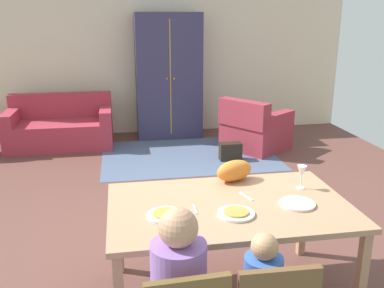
{
  "coord_description": "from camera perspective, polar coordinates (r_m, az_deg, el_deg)",
  "views": [
    {
      "loc": [
        -0.62,
        -3.95,
        2.04
      ],
      "look_at": [
        0.04,
        -0.07,
        0.85
      ],
      "focal_mm": 39.73,
      "sensor_mm": 36.0,
      "label": 1
    }
  ],
  "objects": [
    {
      "name": "ground_plane",
      "position": [
        4.95,
        -1.64,
        -7.64
      ],
      "size": [
        6.94,
        6.23,
        0.02
      ],
      "primitive_type": "cube",
      "color": "brown"
    },
    {
      "name": "fork",
      "position": [
        2.96,
        0.43,
        -8.73
      ],
      "size": [
        0.02,
        0.15,
        0.01
      ],
      "primitive_type": "cube",
      "rotation": [
        0.0,
        0.0,
        -0.04
      ],
      "color": "silver",
      "rests_on": "dining_table"
    },
    {
      "name": "handbag",
      "position": [
        6.26,
        5.18,
        -1.01
      ],
      "size": [
        0.32,
        0.16,
        0.26
      ],
      "primitive_type": "cube",
      "color": "black",
      "rests_on": "ground_plane"
    },
    {
      "name": "couch",
      "position": [
        7.19,
        -17.2,
        2.1
      ],
      "size": [
        1.64,
        0.86,
        0.82
      ],
      "color": "#A32E3F",
      "rests_on": "ground_plane"
    },
    {
      "name": "cat",
      "position": [
        3.44,
        5.7,
        -3.58
      ],
      "size": [
        0.36,
        0.26,
        0.17
      ],
      "primitive_type": "ellipsoid",
      "rotation": [
        0.0,
        0.0,
        0.36
      ],
      "color": "orange",
      "rests_on": "dining_table"
    },
    {
      "name": "pizza_near_man",
      "position": [
        2.86,
        -3.58,
        -9.24
      ],
      "size": [
        0.17,
        0.17,
        0.01
      ],
      "primitive_type": "cylinder",
      "color": "gold",
      "rests_on": "plate_near_man"
    },
    {
      "name": "knife",
      "position": [
        3.18,
        7.27,
        -6.97
      ],
      "size": [
        0.06,
        0.17,
        0.01
      ],
      "primitive_type": "cube",
      "rotation": [
        0.0,
        0.0,
        0.3
      ],
      "color": "silver",
      "rests_on": "dining_table"
    },
    {
      "name": "dining_table",
      "position": [
        3.09,
        5.0,
        -9.14
      ],
      "size": [
        1.71,
        1.05,
        0.76
      ],
      "color": "tan",
      "rests_on": "ground_plane"
    },
    {
      "name": "armchair",
      "position": [
        6.78,
        8.36,
        1.94
      ],
      "size": [
        1.2,
        1.19,
        0.82
      ],
      "color": "#9A2F3C",
      "rests_on": "ground_plane"
    },
    {
      "name": "plate_near_child",
      "position": [
        2.9,
        5.94,
        -9.3
      ],
      "size": [
        0.25,
        0.25,
        0.02
      ],
      "primitive_type": "cylinder",
      "color": "silver",
      "rests_on": "dining_table"
    },
    {
      "name": "area_rug",
      "position": [
        6.46,
        -0.43,
        -1.53
      ],
      "size": [
        2.6,
        1.8,
        0.01
      ],
      "primitive_type": "cube",
      "color": "#4C5C78",
      "rests_on": "ground_plane"
    },
    {
      "name": "wine_glass",
      "position": [
        3.36,
        14.5,
        -3.7
      ],
      "size": [
        0.07,
        0.07,
        0.19
      ],
      "color": "silver",
      "rests_on": "dining_table"
    },
    {
      "name": "armoire",
      "position": [
        7.35,
        -3.18,
        9.06
      ],
      "size": [
        1.1,
        0.59,
        2.1
      ],
      "color": "#343051",
      "rests_on": "ground_plane"
    },
    {
      "name": "plate_near_woman",
      "position": [
        3.12,
        13.96,
        -7.79
      ],
      "size": [
        0.25,
        0.25,
        0.02
      ],
      "primitive_type": "cylinder",
      "color": "silver",
      "rests_on": "dining_table"
    },
    {
      "name": "plate_near_man",
      "position": [
        2.87,
        -3.58,
        -9.51
      ],
      "size": [
        0.25,
        0.25,
        0.02
      ],
      "primitive_type": "cylinder",
      "color": "silver",
      "rests_on": "dining_table"
    },
    {
      "name": "back_wall",
      "position": [
        7.69,
        -5.15,
        11.61
      ],
      "size": [
        6.94,
        0.1,
        2.7
      ],
      "primitive_type": "cube",
      "color": "beige",
      "rests_on": "ground_plane"
    },
    {
      "name": "pizza_near_child",
      "position": [
        2.89,
        5.95,
        -9.03
      ],
      "size": [
        0.17,
        0.17,
        0.01
      ],
      "primitive_type": "cylinder",
      "color": "gold",
      "rests_on": "plate_near_child"
    }
  ]
}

